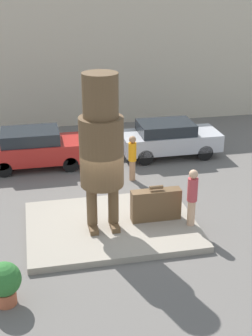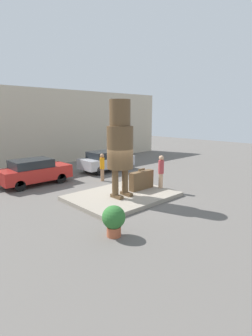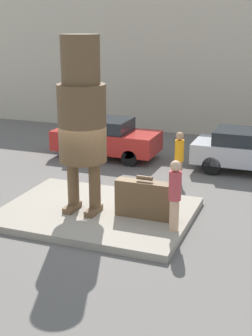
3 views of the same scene
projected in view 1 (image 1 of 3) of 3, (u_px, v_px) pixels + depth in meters
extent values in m
plane|color=#605B56|center=(112.00, 229.00, 14.09)|extent=(60.00, 60.00, 0.00)
cube|color=gray|center=(112.00, 226.00, 14.05)|extent=(5.03, 3.77, 0.19)
cube|color=beige|center=(71.00, 63.00, 22.57)|extent=(28.00, 0.60, 6.10)
cube|color=brown|center=(93.00, 227.00, 13.62)|extent=(0.24, 0.70, 0.15)
cube|color=brown|center=(114.00, 225.00, 13.74)|extent=(0.24, 0.70, 0.15)
cylinder|color=brown|center=(92.00, 205.00, 13.45)|extent=(0.31, 0.31, 1.23)
cylinder|color=brown|center=(113.00, 203.00, 13.57)|extent=(0.31, 0.31, 1.23)
cylinder|color=brown|center=(102.00, 152.00, 12.88)|extent=(1.23, 1.23, 1.98)
cylinder|color=brown|center=(100.00, 95.00, 12.26)|extent=(0.97, 0.97, 1.19)
cube|color=brown|center=(156.00, 205.00, 14.07)|extent=(1.51, 0.36, 0.96)
cylinder|color=brown|center=(156.00, 187.00, 13.84)|extent=(0.41, 0.11, 0.11)
cylinder|color=tan|center=(191.00, 213.00, 13.79)|extent=(0.23, 0.23, 0.80)
cylinder|color=#B23D42|center=(193.00, 190.00, 13.50)|extent=(0.30, 0.30, 0.71)
sphere|color=tan|center=(194.00, 174.00, 13.31)|extent=(0.27, 0.27, 0.27)
cube|color=#B2231E|center=(36.00, 150.00, 18.32)|extent=(4.02, 1.75, 0.75)
cube|color=#1E2328|center=(30.00, 136.00, 18.04)|extent=(2.21, 1.58, 0.47)
cylinder|color=black|center=(67.00, 150.00, 19.41)|extent=(0.60, 0.18, 0.60)
cylinder|color=black|center=(71.00, 164.00, 17.99)|extent=(0.60, 0.18, 0.60)
cylinder|color=black|center=(5.00, 155.00, 18.94)|extent=(0.60, 0.18, 0.60)
cylinder|color=black|center=(4.00, 169.00, 17.52)|extent=(0.60, 0.18, 0.60)
cube|color=#B7B7BC|center=(170.00, 140.00, 19.42)|extent=(4.05, 1.76, 0.69)
cube|color=#1E2328|center=(166.00, 128.00, 19.16)|extent=(2.23, 1.59, 0.45)
cylinder|color=black|center=(192.00, 140.00, 20.50)|extent=(0.65, 0.18, 0.65)
cylinder|color=black|center=(205.00, 153.00, 19.08)|extent=(0.65, 0.18, 0.65)
cylinder|color=black|center=(136.00, 144.00, 20.03)|extent=(0.65, 0.18, 0.65)
cylinder|color=black|center=(145.00, 157.00, 18.60)|extent=(0.65, 0.18, 0.65)
cylinder|color=#AD5638|center=(6.00, 297.00, 10.85)|extent=(0.49, 0.49, 0.34)
sphere|color=#2D6B2D|center=(4.00, 279.00, 10.65)|extent=(0.80, 0.80, 0.80)
cylinder|color=#A87A56|center=(132.00, 170.00, 17.23)|extent=(0.22, 0.22, 0.77)
cylinder|color=orange|center=(132.00, 152.00, 16.95)|extent=(0.29, 0.29, 0.69)
sphere|color=#A87A56|center=(132.00, 139.00, 16.76)|extent=(0.26, 0.26, 0.26)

